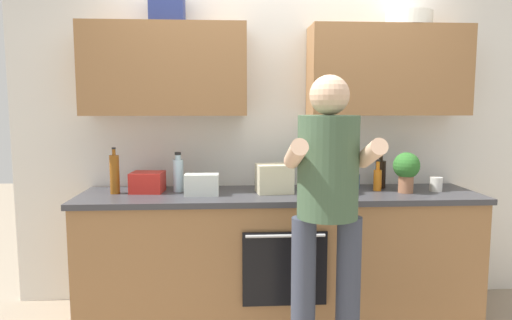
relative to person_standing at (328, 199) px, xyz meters
The scene contains 16 objects.
ground_plane 1.25m from the person_standing, 104.20° to the left, with size 12.00×12.00×0.00m, color gray.
back_wall_unit 1.13m from the person_standing, 100.30° to the left, with size 4.00×0.39×2.50m.
counter 0.93m from the person_standing, 104.22° to the left, with size 2.84×0.67×0.90m.
person_standing is the anchor object (origin of this frame).
bottle_juice 0.95m from the person_standing, 55.28° to the left, with size 0.06×0.06×0.23m.
bottle_syrup 1.56m from the person_standing, 150.23° to the left, with size 0.07×0.07×0.33m.
bottle_soda 0.86m from the person_standing, 86.07° to the left, with size 0.06×0.06×0.32m.
bottle_water 1.24m from the person_standing, 137.72° to the left, with size 0.08×0.08×0.29m.
bottle_soy 1.07m from the person_standing, 55.97° to the left, with size 0.08×0.08×0.28m.
cup_coffee 1.20m from the person_standing, 37.17° to the left, with size 0.09×0.09×0.10m, color white.
cup_tea 0.95m from the person_standing, 65.74° to the left, with size 0.08×0.08×0.11m, color #33598C.
mixing_bowl 0.74m from the person_standing, 70.38° to the left, with size 0.22×0.22×0.10m, color silver.
potted_herb 1.00m from the person_standing, 43.79° to the left, with size 0.19×0.19×0.29m.
grocery_bag_rice 0.77m from the person_standing, 106.96° to the left, with size 0.25×0.19×0.21m, color beige.
grocery_bag_produce 1.01m from the person_standing, 136.92° to the left, with size 0.24×0.15×0.15m, color silver.
grocery_bag_crisps 1.40m from the person_standing, 144.15° to the left, with size 0.23×0.21×0.15m, color red.
Camera 1 is at (-0.37, -3.22, 1.52)m, focal length 32.27 mm.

